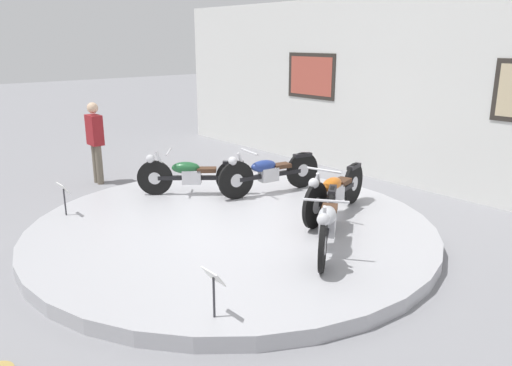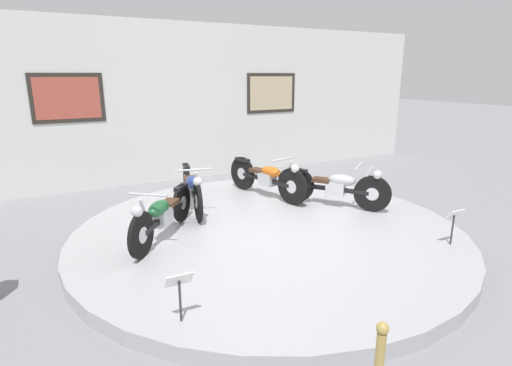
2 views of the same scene
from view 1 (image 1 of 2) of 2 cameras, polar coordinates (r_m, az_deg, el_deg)
ground_plane at (r=7.43m, az=-2.72°, el=-5.88°), size 60.00×60.00×0.00m
display_platform at (r=7.39m, az=-2.73°, el=-5.22°), size 5.87×5.87×0.18m
back_wall at (r=10.13m, az=16.80°, el=9.94°), size 14.00×0.22×3.61m
motorcycle_green at (r=8.63m, az=-7.38°, el=1.04°), size 1.29×1.55×0.78m
motorcycle_blue at (r=8.64m, az=1.43°, el=1.30°), size 0.56×1.98×0.80m
motorcycle_orange at (r=7.64m, az=8.95°, el=-0.83°), size 0.67×1.96×0.81m
motorcycle_silver at (r=6.39m, az=8.18°, el=-4.35°), size 1.23×1.62×0.79m
info_placard_front_left at (r=8.10m, az=-21.11°, el=-0.99°), size 0.26×0.11×0.51m
info_placard_front_centre at (r=4.85m, az=-4.87°, el=-11.29°), size 0.26×0.11×0.51m
visitor_standing at (r=10.30m, az=-17.90°, el=4.86°), size 0.36×0.22×1.61m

